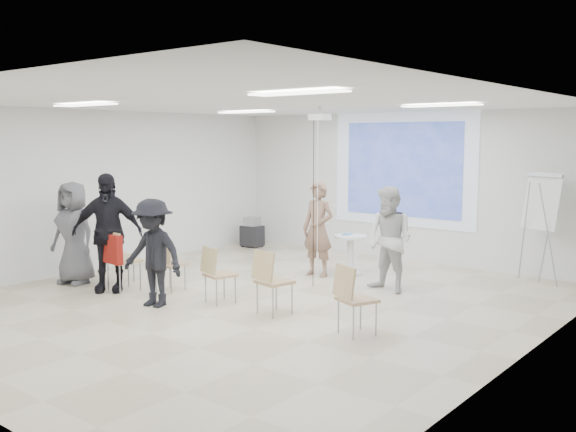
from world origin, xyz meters
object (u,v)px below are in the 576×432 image
Objects in this scene: pedestal_table at (350,252)px; flipchart_easel at (542,203)px; audience_left at (107,224)px; chair_left_mid at (119,256)px; chair_center at (216,270)px; chair_far_left at (115,252)px; audience_mid at (153,246)px; chair_right_far at (352,294)px; chair_left_inner at (167,260)px; av_cart at (252,233)px; chair_right_inner at (270,277)px; player_right at (390,234)px; audience_outer at (73,227)px; laptop at (171,262)px; player_left at (318,223)px.

pedestal_table is 3.40m from flipchart_easel.
chair_left_mid is at bearing -9.19° from audience_left.
flipchart_easel reaches higher than chair_center.
chair_left_mid reaches higher than chair_center.
chair_far_left is 0.52× the size of audience_mid.
audience_mid is (-3.07, -0.66, 0.37)m from chair_right_far.
chair_left_inner is at bearing -114.50° from flipchart_easel.
chair_far_left is 4.33m from av_cart.
chair_right_inner is 5.73m from av_cart.
chair_left_inner is at bearing 44.07° from chair_left_mid.
player_right is at bearing -28.67° from av_cart.
chair_right_far is (3.62, -0.07, 0.02)m from chair_left_inner.
chair_right_inner is at bearing -96.02° from player_right.
player_right reaches higher than audience_mid.
player_right reaches higher than pedestal_table.
av_cart is at bearing 62.47° from audience_left.
audience_outer is (-3.90, -0.60, 0.43)m from chair_right_inner.
laptop is (-0.01, 0.09, -0.05)m from chair_left_inner.
chair_left_mid is (-1.80, -3.00, -0.38)m from player_left.
chair_far_left is 0.50× the size of flipchart_easel.
audience_left reaches higher than audience_outer.
av_cart is (-1.21, 4.55, -0.27)m from chair_left_mid.
chair_far_left is 1.16m from laptop.
pedestal_table is 0.34× the size of audience_left.
laptop is (-1.19, -2.42, -0.50)m from player_left.
chair_right_inner is at bearing -159.94° from chair_right_far.
chair_center is at bearing -105.79° from flipchart_easel.
chair_right_far reaches higher than laptop.
chair_left_mid is 0.79m from chair_left_inner.
flipchart_easel is (4.50, 4.33, 0.92)m from laptop.
player_left is at bearing -130.58° from pedestal_table.
chair_far_left is at bearing -132.39° from player_left.
audience_mid is at bearing -106.48° from flipchart_easel.
audience_outer is 1.04× the size of flipchart_easel.
flipchart_easel is (2.92, 1.44, 0.98)m from pedestal_table.
audience_left reaches higher than chair_left_inner.
audience_left is 0.93m from audience_outer.
player_right is 5.01m from av_cart.
chair_far_left is 1.08× the size of chair_center.
av_cart is at bearing 162.20° from pedestal_table.
chair_right_far is 4.65m from flipchart_easel.
chair_far_left is at bearing -130.42° from pedestal_table.
pedestal_table is 0.39× the size of flipchart_easel.
chair_left_mid is at bearing -115.26° from flipchart_easel.
chair_left_mid is (0.51, -0.28, 0.03)m from chair_far_left.
pedestal_table is 3.04m from chair_right_inner.
flipchart_easel is at bearing 31.97° from chair_far_left.
player_right is (1.62, -0.26, -0.02)m from player_left.
pedestal_table reaches higher than av_cart.
pedestal_table is 1.52m from player_right.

